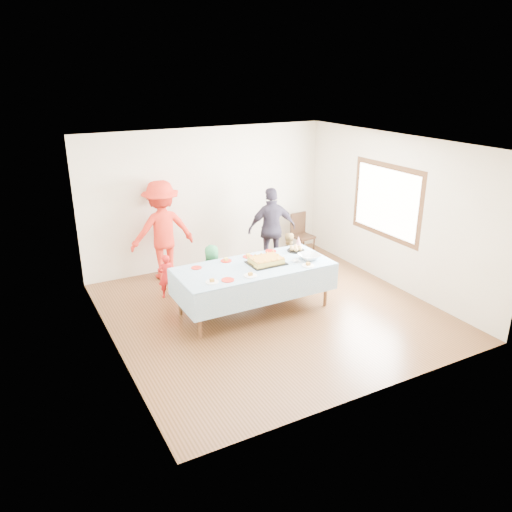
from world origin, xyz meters
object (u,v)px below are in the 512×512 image
Objects in this scene: dining_chair at (301,232)px; adult_left at (162,230)px; party_table at (254,269)px; birthday_cake at (266,261)px.

adult_left is (-2.93, 0.19, 0.42)m from dining_chair.
birthday_cake reaches higher than party_table.
birthday_cake is 2.30m from adult_left.
party_table is at bearing 179.23° from birthday_cake.
party_table is 1.35× the size of adult_left.
party_table is 2.77× the size of dining_chair.
dining_chair is at bearing 176.92° from adult_left.
party_table is 2.21m from adult_left.
dining_chair is at bearing 41.40° from party_table.
dining_chair is (1.87, 1.85, -0.33)m from birthday_cake.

